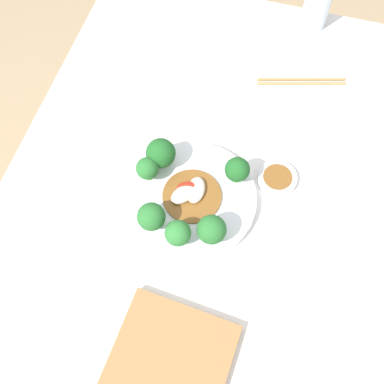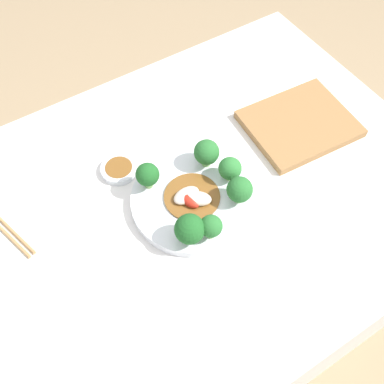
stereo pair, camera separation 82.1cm
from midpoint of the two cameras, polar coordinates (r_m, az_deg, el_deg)
name	(u,v)px [view 1 (the left image)]	position (r m, az deg, el deg)	size (l,w,h in m)	color
ground_plane	(198,283)	(1.53, 7.78, -25.06)	(8.00, 8.00, 0.00)	#9E8460
table	(199,250)	(1.18, 10.07, -24.76)	(1.16, 0.81, 0.70)	silver
plate	(192,199)	(0.82, 13.01, -25.05)	(0.26, 0.26, 0.02)	silver
broccoli_northeast	(212,230)	(0.78, 17.53, -30.87)	(0.05, 0.05, 0.07)	#7AAD5B
broccoli_southwest	(161,153)	(0.76, 8.47, -19.73)	(0.06, 0.06, 0.07)	#89B76B
broccoli_northwest	(237,170)	(0.80, 20.08, -21.43)	(0.05, 0.05, 0.06)	#7AAD5B
broccoli_east	(178,233)	(0.78, 12.37, -31.74)	(0.05, 0.05, 0.06)	#89B76B
broccoli_south	(147,170)	(0.76, 6.52, -22.56)	(0.04, 0.04, 0.06)	#89B76B
broccoli_southeast	(151,217)	(0.76, 8.03, -29.86)	(0.05, 0.05, 0.07)	#89B76B
stirfry_center	(190,193)	(0.80, 13.02, -24.74)	(0.12, 0.12, 0.02)	brown
drinking_glass	(316,8)	(1.01, 27.32, 5.92)	(0.06, 0.06, 0.10)	silver
chopsticks	(301,81)	(0.96, 25.93, -4.73)	(0.07, 0.20, 0.01)	#AD7F4C
sauce_dish	(277,178)	(0.88, 24.58, -20.46)	(0.08, 0.08, 0.02)	silver
cutting_board	(165,376)	(0.88, 11.77, -47.22)	(0.25, 0.22, 0.02)	olive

